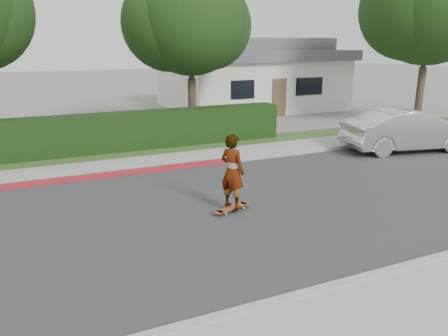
{
  "coord_description": "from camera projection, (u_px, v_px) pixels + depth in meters",
  "views": [
    {
      "loc": [
        -5.17,
        -9.27,
        4.07
      ],
      "look_at": [
        -0.82,
        0.4,
        1.0
      ],
      "focal_mm": 35.0,
      "sensor_mm": 36.0,
      "label": 1
    }
  ],
  "objects": [
    {
      "name": "tree_right",
      "position": [
        427.0,
        7.0,
        20.5
      ],
      "size": [
        6.32,
        5.6,
        8.56
      ],
      "color": "#33261C",
      "rests_on": "ground"
    },
    {
      "name": "planting_strip",
      "position": [
        178.0,
        149.0,
        17.05
      ],
      "size": [
        60.0,
        1.6,
        0.1
      ],
      "primitive_type": "cube",
      "color": "#2D4C1E",
      "rests_on": "ground"
    },
    {
      "name": "curb_far",
      "position": [
        201.0,
        164.0,
        14.85
      ],
      "size": [
        60.0,
        0.2,
        0.15
      ],
      "primitive_type": "cube",
      "color": "#9E9E99",
      "rests_on": "ground"
    },
    {
      "name": "skateboarder",
      "position": [
        232.0,
        171.0,
        10.58
      ],
      "size": [
        0.7,
        0.81,
        1.86
      ],
      "primitive_type": "imported",
      "rotation": [
        0.0,
        0.0,
        2.04
      ],
      "color": "white",
      "rests_on": "skateboard"
    },
    {
      "name": "ground",
      "position": [
        259.0,
        205.0,
        11.28
      ],
      "size": [
        120.0,
        120.0,
        0.0
      ],
      "primitive_type": "plane",
      "color": "slate",
      "rests_on": "ground"
    },
    {
      "name": "car_silver",
      "position": [
        408.0,
        130.0,
        16.75
      ],
      "size": [
        5.23,
        2.68,
        1.64
      ],
      "primitive_type": "imported",
      "rotation": [
        0.0,
        0.0,
        1.37
      ],
      "color": "silver",
      "rests_on": "ground"
    },
    {
      "name": "skateboard",
      "position": [
        232.0,
        208.0,
        10.85
      ],
      "size": [
        1.16,
        0.59,
        0.11
      ],
      "rotation": [
        0.0,
        0.0,
        0.33
      ],
      "color": "#AF9630",
      "rests_on": "ground"
    },
    {
      "name": "sidewalk_far",
      "position": [
        192.0,
        158.0,
        15.65
      ],
      "size": [
        60.0,
        1.6,
        0.12
      ],
      "primitive_type": "cube",
      "color": "gray",
      "rests_on": "ground"
    },
    {
      "name": "road",
      "position": [
        259.0,
        205.0,
        11.28
      ],
      "size": [
        60.0,
        8.0,
        0.01
      ],
      "primitive_type": "cube",
      "color": "#2D2D30",
      "rests_on": "ground"
    },
    {
      "name": "house",
      "position": [
        250.0,
        74.0,
        27.87
      ],
      "size": [
        10.6,
        8.6,
        4.3
      ],
      "color": "beige",
      "rests_on": "ground"
    },
    {
      "name": "curb_red_section",
      "position": [
        44.0,
        182.0,
        12.88
      ],
      "size": [
        12.0,
        0.21,
        0.15
      ],
      "primitive_type": "cube",
      "color": "maroon",
      "rests_on": "ground"
    },
    {
      "name": "curb_near",
      "position": [
        371.0,
        278.0,
        7.67
      ],
      "size": [
        60.0,
        0.2,
        0.15
      ],
      "primitive_type": "cube",
      "color": "#9E9E99",
      "rests_on": "ground"
    },
    {
      "name": "hedge",
      "position": [
        95.0,
        135.0,
        16.2
      ],
      "size": [
        15.0,
        1.0,
        1.5
      ],
      "primitive_type": "cube",
      "color": "black",
      "rests_on": "ground"
    },
    {
      "name": "tree_center",
      "position": [
        189.0,
        21.0,
        18.55
      ],
      "size": [
        5.66,
        4.84,
        7.44
      ],
      "color": "#33261C",
      "rests_on": "ground"
    },
    {
      "name": "sidewalk_near",
      "position": [
        411.0,
        306.0,
        6.89
      ],
      "size": [
        60.0,
        1.6,
        0.12
      ],
      "primitive_type": "cube",
      "color": "gray",
      "rests_on": "ground"
    }
  ]
}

